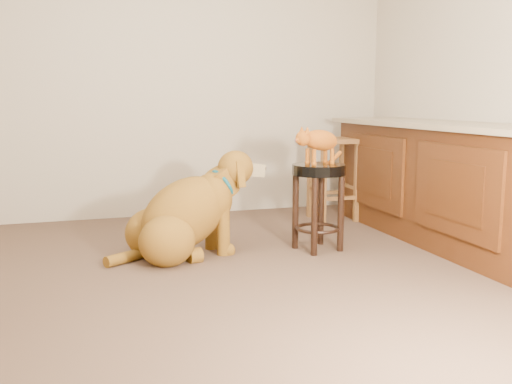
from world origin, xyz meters
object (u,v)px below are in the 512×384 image
object	(u,v)px
padded_stool	(318,189)
golden_retriever	(186,216)
tabby_kitten	(318,141)
wood_stool	(333,177)

from	to	relation	value
padded_stool	golden_retriever	size ratio (longest dim) A/B	0.52
padded_stool	tabby_kitten	xyz separation A→B (m)	(-0.01, -0.00, 0.35)
wood_stool	golden_retriever	xyz separation A→B (m)	(-1.54, -0.86, -0.10)
padded_stool	tabby_kitten	distance (m)	0.35
golden_retriever	tabby_kitten	size ratio (longest dim) A/B	2.66
golden_retriever	tabby_kitten	distance (m)	1.09
padded_stool	tabby_kitten	size ratio (longest dim) A/B	1.39
wood_stool	padded_stool	bearing A→B (deg)	-120.59
tabby_kitten	wood_stool	bearing A→B (deg)	45.65
wood_stool	golden_retriever	distance (m)	1.77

